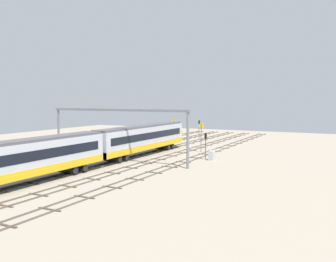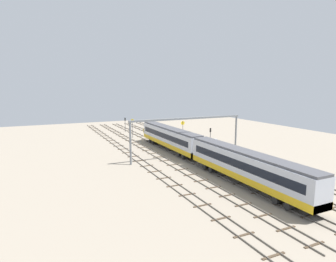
% 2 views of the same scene
% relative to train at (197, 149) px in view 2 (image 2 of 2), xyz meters
% --- Properties ---
extents(ground_plane, '(104.28, 104.28, 0.00)m').
position_rel_train_xyz_m(ground_plane, '(14.94, 0.00, -2.66)').
color(ground_plane, gray).
extents(track_near_foreground, '(88.28, 2.40, 0.16)m').
position_rel_train_xyz_m(track_near_foreground, '(14.94, -8.98, -2.59)').
color(track_near_foreground, '#59544C').
rests_on(track_near_foreground, ground).
extents(track_second_near, '(88.28, 2.40, 0.16)m').
position_rel_train_xyz_m(track_second_near, '(14.94, -4.49, -2.59)').
color(track_second_near, '#59544C').
rests_on(track_second_near, ground).
extents(track_with_train, '(88.28, 2.40, 0.16)m').
position_rel_train_xyz_m(track_with_train, '(14.94, 0.00, -2.59)').
color(track_with_train, '#59544C').
rests_on(track_with_train, ground).
extents(track_second_far, '(88.28, 2.40, 0.16)m').
position_rel_train_xyz_m(track_second_far, '(14.94, 4.49, -2.59)').
color(track_second_far, '#59544C').
rests_on(track_second_far, ground).
extents(track_far_background, '(88.28, 2.40, 0.16)m').
position_rel_train_xyz_m(track_far_background, '(14.94, 8.98, -2.59)').
color(track_far_background, '#59544C').
rests_on(track_far_background, ground).
extents(train, '(50.40, 3.24, 4.80)m').
position_rel_train_xyz_m(train, '(0.00, 0.00, 0.00)').
color(train, '#B7BCC6').
rests_on(train, ground).
extents(overhead_gantry, '(0.40, 23.43, 7.87)m').
position_rel_train_xyz_m(overhead_gantry, '(4.04, -0.22, 3.57)').
color(overhead_gantry, slate).
rests_on(overhead_gantry, ground).
extents(speed_sign_near_foreground, '(0.14, 0.84, 5.14)m').
position_rel_train_xyz_m(speed_sign_near_foreground, '(28.93, 2.79, 0.61)').
color(speed_sign_near_foreground, '#4C4C51').
rests_on(speed_sign_near_foreground, ground).
extents(speed_sign_mid_trackside, '(0.14, 0.98, 5.10)m').
position_rel_train_xyz_m(speed_sign_mid_trackside, '(19.39, -7.27, 0.71)').
color(speed_sign_mid_trackside, '#4C4C51').
rests_on(speed_sign_mid_trackside, ground).
extents(signal_light_trackside_approach, '(0.31, 0.32, 4.05)m').
position_rel_train_xyz_m(signal_light_trackside_approach, '(12.41, -10.87, 0.02)').
color(signal_light_trackside_approach, '#4C4C51').
rests_on(signal_light_trackside_approach, ground).
extents(signal_light_trackside_departure, '(0.31, 0.32, 4.31)m').
position_rel_train_xyz_m(signal_light_trackside_departure, '(39.80, 1.60, 0.18)').
color(signal_light_trackside_departure, '#4C4C51').
rests_on(signal_light_trackside_departure, ground).
extents(relay_cabinet, '(1.10, 0.75, 1.42)m').
position_rel_train_xyz_m(relay_cabinet, '(12.06, -12.00, -1.95)').
color(relay_cabinet, '#B2B7BC').
rests_on(relay_cabinet, ground).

